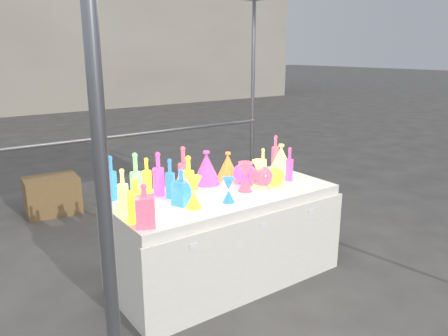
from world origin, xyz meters
TOP-DOWN VIEW (x-y plane):
  - ground at (0.00, 0.00)m, footprint 80.00×80.00m
  - display_table at (0.00, -0.01)m, footprint 1.84×0.83m
  - background_building at (4.00, 14.00)m, footprint 14.00×6.00m
  - cardboard_box_closed at (-0.75, 2.40)m, footprint 0.62×0.47m
  - cardboard_box_flat at (0.28, 2.11)m, footprint 0.66×0.49m
  - bottle_0 at (-0.50, 0.35)m, footprint 0.08×0.08m
  - bottle_1 at (-0.79, 0.35)m, footprint 0.09×0.09m
  - bottle_2 at (-0.28, 0.15)m, footprint 0.11×0.11m
  - bottle_3 at (-0.45, 0.24)m, footprint 0.10×0.10m
  - bottle_4 at (-0.81, 0.07)m, footprint 0.09×0.09m
  - bottle_5 at (-0.69, 0.11)m, footprint 0.10×0.10m
  - bottle_6 at (-0.28, 0.07)m, footprint 0.09×0.09m
  - bottle_7 at (-0.41, 0.13)m, footprint 0.10×0.10m
  - decanter_0 at (-0.81, -0.14)m, footprint 0.15×0.15m
  - decanter_1 at (-0.81, -0.27)m, footprint 0.16×0.16m
  - decanter_2 at (-0.42, -0.05)m, footprint 0.14×0.14m
  - hourglass_0 at (0.16, -0.07)m, footprint 0.13×0.13m
  - hourglass_2 at (0.30, -0.07)m, footprint 0.12×0.12m
  - hourglass_4 at (-0.38, -0.16)m, footprint 0.14×0.14m
  - hourglass_5 at (-0.11, -0.21)m, footprint 0.12×0.12m
  - globe_0 at (0.46, -0.08)m, footprint 0.19×0.19m
  - globe_2 at (0.33, -0.06)m, footprint 0.24×0.24m
  - globe_3 at (0.28, 0.10)m, footprint 0.23×0.23m
  - lampshade_0 at (0.24, 0.28)m, footprint 0.26×0.26m
  - lampshade_1 at (-0.19, 0.28)m, footprint 0.24×0.24m
  - lampshade_2 at (0.02, 0.28)m, footprint 0.31×0.31m
  - lampshade_3 at (0.78, 0.19)m, footprint 0.29×0.29m
  - bottle_8 at (0.86, 0.36)m, footprint 0.08×0.08m
  - bottle_9 at (0.86, 0.35)m, footprint 0.09×0.09m
  - bottle_10 at (0.65, -0.06)m, footprint 0.07×0.07m
  - bottle_11 at (0.50, 0.12)m, footprint 0.06×0.06m

SIDE VIEW (x-z plane):
  - ground at x=0.00m, z-range 0.00..0.00m
  - cardboard_box_flat at x=0.28m, z-range 0.00..0.05m
  - cardboard_box_closed at x=-0.75m, z-range 0.00..0.43m
  - display_table at x=0.00m, z-range 0.00..0.75m
  - globe_0 at x=0.46m, z-range 0.75..0.88m
  - globe_2 at x=0.33m, z-range 0.75..0.90m
  - globe_3 at x=0.28m, z-range 0.75..0.91m
  - hourglass_5 at x=-0.11m, z-range 0.75..0.94m
  - hourglass_2 at x=0.30m, z-range 0.75..0.98m
  - hourglass_4 at x=-0.38m, z-range 0.75..0.98m
  - hourglass_0 at x=0.16m, z-range 0.75..0.99m
  - lampshade_0 at x=0.24m, z-range 0.75..0.99m
  - lampshade_1 at x=-0.19m, z-range 0.75..1.00m
  - lampshade_3 at x=0.78m, z-range 0.75..1.01m
  - decanter_2 at x=-0.42m, z-range 0.75..1.02m
  - bottle_11 at x=0.50m, z-range 0.75..1.02m
  - lampshade_2 at x=0.02m, z-range 0.75..1.03m
  - decanter_0 at x=-0.81m, z-range 0.75..1.03m
  - bottle_0 at x=-0.50m, z-range 0.75..1.03m
  - decanter_1 at x=-0.81m, z-range 0.75..1.04m
  - bottle_8 at x=0.86m, z-range 0.75..1.04m
  - bottle_10 at x=0.65m, z-range 0.75..1.04m
  - bottle_7 at x=-0.41m, z-range 0.75..1.06m
  - bottle_4 at x=-0.81m, z-range 0.75..1.06m
  - bottle_9 at x=0.86m, z-range 0.75..1.06m
  - bottle_6 at x=-0.28m, z-range 0.75..1.07m
  - bottle_1 at x=-0.79m, z-range 0.75..1.09m
  - bottle_3 at x=-0.45m, z-range 0.75..1.09m
  - bottle_2 at x=-0.28m, z-range 0.75..1.13m
  - bottle_5 at x=-0.69m, z-range 0.75..1.15m
  - background_building at x=4.00m, z-range 0.00..6.00m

